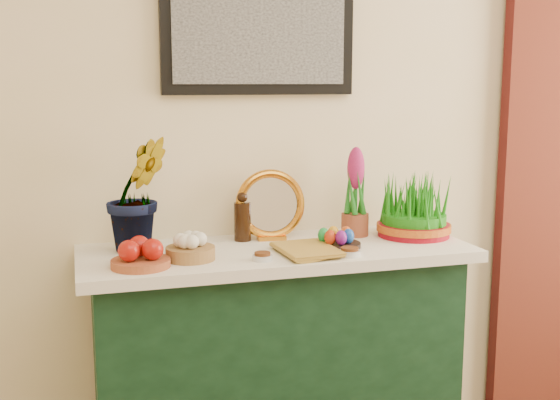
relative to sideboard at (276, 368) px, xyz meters
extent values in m
cube|color=#FCE5BE|center=(0.25, 0.25, 0.93)|extent=(4.00, 0.04, 2.70)
cube|color=black|center=(0.00, 0.23, 1.27)|extent=(0.74, 0.03, 0.54)
cube|color=#A5A5A5|center=(0.00, 0.21, 1.27)|extent=(0.66, 0.01, 0.46)
cube|color=#153A21|center=(0.00, 0.00, 0.00)|extent=(1.30, 0.45, 0.85)
cube|color=white|center=(0.00, 0.00, 0.45)|extent=(1.40, 0.55, 0.04)
imported|color=#207C20|center=(-0.48, 0.08, 0.73)|extent=(0.32, 0.29, 0.54)
cylinder|color=#994928|center=(-0.50, -0.15, 0.48)|extent=(0.19, 0.19, 0.03)
cylinder|color=#90603A|center=(-0.33, -0.10, 0.49)|extent=(0.19, 0.19, 0.04)
cylinder|color=black|center=(-0.09, 0.13, 0.54)|extent=(0.06, 0.06, 0.14)
sphere|color=black|center=(-0.09, 0.13, 0.63)|extent=(0.04, 0.04, 0.04)
cube|color=orange|center=(0.02, 0.12, 0.47)|extent=(0.11, 0.06, 0.02)
torus|color=orange|center=(0.02, 0.13, 0.60)|extent=(0.27, 0.08, 0.27)
cylinder|color=silver|center=(0.02, 0.13, 0.60)|extent=(0.20, 0.04, 0.20)
imported|color=#B28932|center=(-0.02, -0.14, 0.48)|extent=(0.19, 0.26, 0.03)
cylinder|color=silver|center=(-0.10, -0.17, 0.47)|extent=(0.07, 0.07, 0.02)
cylinder|color=#592D14|center=(-0.10, -0.17, 0.49)|extent=(0.05, 0.05, 0.01)
cylinder|color=silver|center=(0.21, -0.20, 0.47)|extent=(0.08, 0.08, 0.02)
cylinder|color=#592D14|center=(0.21, -0.20, 0.49)|extent=(0.06, 0.06, 0.01)
cylinder|color=black|center=(0.21, -0.07, 0.47)|extent=(0.18, 0.18, 0.02)
ellipsoid|color=#BB3212|center=(0.17, -0.09, 0.51)|extent=(0.04, 0.04, 0.05)
ellipsoid|color=#184BAE|center=(0.24, -0.09, 0.51)|extent=(0.04, 0.04, 0.05)
ellipsoid|color=orange|center=(0.21, -0.03, 0.51)|extent=(0.04, 0.04, 0.05)
ellipsoid|color=#1A923D|center=(0.16, -0.05, 0.51)|extent=(0.04, 0.04, 0.05)
ellipsoid|color=#D14D18|center=(0.25, -0.05, 0.51)|extent=(0.04, 0.04, 0.05)
ellipsoid|color=#761884|center=(0.21, -0.11, 0.51)|extent=(0.04, 0.04, 0.05)
cylinder|color=brown|center=(0.35, 0.10, 0.51)|extent=(0.11, 0.11, 0.09)
ellipsoid|color=#C6276E|center=(0.35, 0.10, 0.73)|extent=(0.07, 0.07, 0.16)
cylinder|color=maroon|center=(0.56, 0.02, 0.49)|extent=(0.27, 0.27, 0.05)
cylinder|color=#A81A10|center=(0.56, 0.02, 0.50)|extent=(0.28, 0.28, 0.03)
camera|label=1|loc=(-0.69, -2.37, 1.05)|focal=45.00mm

